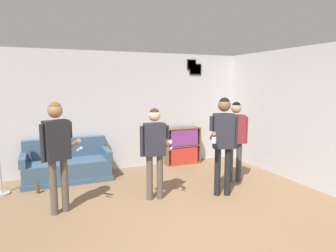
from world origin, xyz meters
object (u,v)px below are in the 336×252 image
(person_player_foreground_left, at_px, (57,145))
(person_player_foreground_center, at_px, (155,145))
(couch, at_px, (67,166))
(person_spectator_near_bookshelf, at_px, (235,133))
(person_watcher_holding_cup, at_px, (223,136))
(bottle_on_floor, at_px, (38,189))
(bookshelf, at_px, (182,146))

(person_player_foreground_left, xyz_separation_m, person_player_foreground_center, (1.55, -0.05, -0.10))
(couch, relative_size, person_spectator_near_bookshelf, 1.07)
(person_watcher_holding_cup, distance_m, person_spectator_near_bookshelf, 0.85)
(person_player_foreground_left, distance_m, person_watcher_holding_cup, 2.75)
(person_watcher_holding_cup, bearing_deg, couch, 141.37)
(person_player_foreground_left, bearing_deg, bottle_on_floor, 108.11)
(bottle_on_floor, bearing_deg, person_spectator_near_bookshelf, -12.54)
(bookshelf, xyz_separation_m, bottle_on_floor, (-3.31, -0.82, -0.36))
(person_player_foreground_center, bearing_deg, person_watcher_holding_cup, -14.22)
(person_spectator_near_bookshelf, relative_size, bottle_on_floor, 6.97)
(couch, distance_m, person_player_foreground_left, 1.84)
(bookshelf, relative_size, person_spectator_near_bookshelf, 0.56)
(person_player_foreground_left, height_order, person_spectator_near_bookshelf, person_player_foreground_left)
(bookshelf, bearing_deg, person_player_foreground_center, -127.08)
(bookshelf, xyz_separation_m, person_spectator_near_bookshelf, (0.39, -1.64, 0.55))
(couch, height_order, person_spectator_near_bookshelf, person_spectator_near_bookshelf)
(couch, distance_m, bottle_on_floor, 0.86)
(person_watcher_holding_cup, bearing_deg, person_player_foreground_left, 172.75)
(person_spectator_near_bookshelf, bearing_deg, person_watcher_holding_cup, -139.64)
(person_player_foreground_center, bearing_deg, bookshelf, 52.92)
(couch, bearing_deg, person_watcher_holding_cup, -38.63)
(person_player_foreground_center, bearing_deg, person_player_foreground_left, 178.21)
(couch, height_order, person_player_foreground_left, person_player_foreground_left)
(couch, height_order, person_watcher_holding_cup, person_watcher_holding_cup)
(person_watcher_holding_cup, relative_size, person_spectator_near_bookshelf, 1.08)
(couch, xyz_separation_m, bookshelf, (2.75, 0.20, 0.17))
(person_player_foreground_left, xyz_separation_m, bottle_on_floor, (-0.34, 1.02, -0.98))
(bookshelf, height_order, person_player_foreground_left, person_player_foreground_left)
(bookshelf, bearing_deg, bottle_on_floor, -166.09)
(person_spectator_near_bookshelf, bearing_deg, person_player_foreground_center, -172.20)
(person_spectator_near_bookshelf, bearing_deg, person_player_foreground_left, -176.59)
(couch, bearing_deg, person_spectator_near_bookshelf, -24.72)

